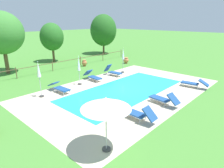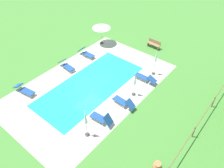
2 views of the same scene
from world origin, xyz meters
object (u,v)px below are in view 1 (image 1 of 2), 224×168
object	(u,v)px
sun_lounger_north_far	(113,71)
sun_lounger_north_end	(139,113)
sun_lounger_north_mid	(194,83)
sun_lounger_south_far	(93,76)
patio_umbrella_closed_row_centre	(39,73)
sun_lounger_south_near_corner	(59,87)
patio_umbrella_closed_row_mid_west	(79,66)
patio_umbrella_open_foreground	(106,104)
tree_centre	(2,33)
tree_east_mid	(103,30)
tree_west_mid	(52,37)
sun_lounger_north_near_steps	(163,99)
patio_umbrella_closed_row_west	(123,56)
terracotta_urn_by_tree	(126,60)
terracotta_urn_near_fence	(84,63)

from	to	relation	value
sun_lounger_north_far	sun_lounger_north_end	xyz separation A→B (m)	(-5.57, -6.92, -0.02)
sun_lounger_north_mid	sun_lounger_south_far	world-z (taller)	sun_lounger_south_far
patio_umbrella_closed_row_centre	sun_lounger_south_near_corner	bearing A→B (deg)	-4.20
sun_lounger_north_mid	patio_umbrella_closed_row_mid_west	distance (m)	9.23
patio_umbrella_open_foreground	sun_lounger_north_mid	bearing A→B (deg)	2.07
tree_centre	tree_east_mid	world-z (taller)	tree_centre
tree_west_mid	sun_lounger_north_near_steps	bearing A→B (deg)	-98.71
sun_lounger_north_near_steps	sun_lounger_north_mid	distance (m)	4.55
patio_umbrella_closed_row_mid_west	sun_lounger_south_near_corner	bearing A→B (deg)	-172.19
sun_lounger_south_near_corner	patio_umbrella_closed_row_mid_west	xyz separation A→B (m)	(2.11, 0.29, 1.21)
patio_umbrella_closed_row_west	tree_west_mid	distance (m)	10.25
sun_lounger_north_near_steps	patio_umbrella_closed_row_west	size ratio (longest dim) A/B	0.81
sun_lounger_north_near_steps	sun_lounger_north_mid	xyz separation A→B (m)	(4.55, -0.16, -0.02)
patio_umbrella_open_foreground	terracotta_urn_by_tree	world-z (taller)	patio_umbrella_open_foreground
patio_umbrella_closed_row_west	tree_west_mid	xyz separation A→B (m)	(-1.75, 10.01, 1.38)
tree_west_mid	tree_centre	distance (m)	6.54
sun_lounger_south_near_corner	patio_umbrella_closed_row_centre	world-z (taller)	patio_umbrella_closed_row_centre
patio_umbrella_closed_row_mid_west	tree_centre	world-z (taller)	tree_centre
sun_lounger_south_near_corner	tree_centre	bearing A→B (deg)	93.22
sun_lounger_north_far	terracotta_urn_near_fence	distance (m)	5.14
terracotta_urn_by_tree	tree_east_mid	bearing A→B (deg)	65.38
sun_lounger_north_near_steps	patio_umbrella_closed_row_centre	xyz separation A→B (m)	(-4.58, 6.86, 1.34)
terracotta_urn_by_tree	sun_lounger_south_near_corner	bearing A→B (deg)	-166.71
terracotta_urn_by_tree	tree_centre	xyz separation A→B (m)	(-11.62, 5.80, 3.54)
patio_umbrella_closed_row_centre	terracotta_urn_near_fence	distance (m)	9.68
sun_lounger_north_end	tree_west_mid	xyz separation A→B (m)	(5.33, 16.93, 2.70)
sun_lounger_north_mid	sun_lounger_south_far	size ratio (longest dim) A/B	1.06
terracotta_urn_by_tree	tree_west_mid	world-z (taller)	tree_west_mid
patio_umbrella_closed_row_west	sun_lounger_north_end	bearing A→B (deg)	-135.63
sun_lounger_north_near_steps	terracotta_urn_by_tree	world-z (taller)	sun_lounger_north_near_steps
patio_umbrella_open_foreground	patio_umbrella_closed_row_centre	distance (m)	7.49
sun_lounger_north_mid	sun_lounger_south_far	bearing A→B (deg)	119.39
patio_umbrella_open_foreground	sun_lounger_south_near_corner	bearing A→B (deg)	70.85
sun_lounger_north_near_steps	terracotta_urn_by_tree	xyz separation A→B (m)	(7.96, 9.39, 0.01)
tree_east_mid	terracotta_urn_near_fence	bearing A→B (deg)	-149.57
sun_lounger_north_far	sun_lounger_south_near_corner	size ratio (longest dim) A/B	0.89
sun_lounger_north_far	tree_centre	distance (m)	11.11
tree_east_mid	tree_centre	bearing A→B (deg)	-175.00
sun_lounger_north_far	sun_lounger_south_near_corner	world-z (taller)	sun_lounger_north_far
patio_umbrella_closed_row_centre	tree_west_mid	distance (m)	12.41
patio_umbrella_closed_row_west	patio_umbrella_closed_row_centre	xyz separation A→B (m)	(-8.92, -0.03, 0.01)
sun_lounger_south_near_corner	terracotta_urn_near_fence	xyz separation A→B (m)	(6.72, 5.22, 0.04)
sun_lounger_north_far	patio_umbrella_closed_row_mid_west	bearing A→B (deg)	177.70
patio_umbrella_closed_row_centre	sun_lounger_north_end	bearing A→B (deg)	-75.03
patio_umbrella_closed_row_west	patio_umbrella_closed_row_mid_west	distance (m)	5.42
sun_lounger_north_near_steps	patio_umbrella_closed_row_mid_west	distance (m)	7.23
sun_lounger_south_far	patio_umbrella_open_foreground	distance (m)	9.97
sun_lounger_south_far	tree_west_mid	size ratio (longest dim) A/B	0.42
sun_lounger_north_near_steps	terracotta_urn_near_fence	xyz separation A→B (m)	(3.53, 11.98, 0.02)
patio_umbrella_closed_row_mid_west	tree_east_mid	bearing A→B (deg)	37.53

